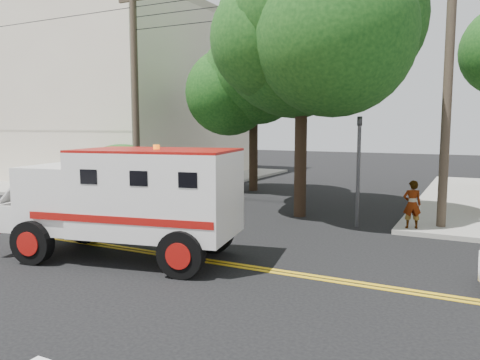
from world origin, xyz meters
The scene contains 12 objects.
ground centered at (0.00, 0.00, 0.00)m, with size 100.00×100.00×0.00m, color black.
sidewalk_nw centered at (-13.50, 13.50, 0.07)m, with size 17.00×17.00×0.15m, color gray.
building_left centered at (-15.50, 15.00, 5.15)m, with size 16.00×14.00×10.00m, color beige.
utility_pole_left centered at (-5.60, 6.00, 4.50)m, with size 0.28×0.28×9.00m, color #382D23.
utility_pole_right centered at (6.30, 6.20, 4.50)m, with size 0.28×0.28×9.00m, color #382D23.
tree_main centered at (1.94, 6.21, 7.20)m, with size 6.08×5.70×9.85m.
tree_left centered at (-2.68, 11.79, 5.73)m, with size 4.48×4.20×7.70m.
traffic_signal centered at (3.80, 5.60, 2.23)m, with size 0.15×0.18×3.60m.
accessibility_sign centered at (-6.20, 6.17, 1.37)m, with size 0.45×0.10×2.02m.
palm_planter centered at (-7.44, 6.62, 1.65)m, with size 3.52×2.63×2.36m.
armored_truck centered at (-0.40, -0.65, 1.56)m, with size 6.33×3.36×2.74m.
pedestrian_a centered at (5.50, 5.50, 0.90)m, with size 0.54×0.36×1.49m, color gray.
Camera 1 is at (7.23, -9.56, 3.29)m, focal length 35.00 mm.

